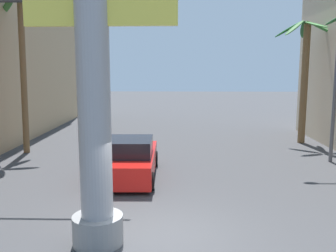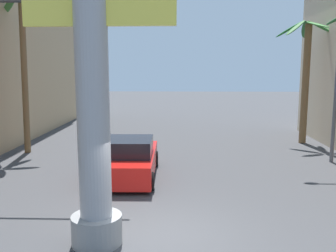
# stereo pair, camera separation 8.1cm
# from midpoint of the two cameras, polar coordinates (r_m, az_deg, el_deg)

# --- Properties ---
(ground_plane) EXTENTS (95.00, 95.00, 0.00)m
(ground_plane) POSITION_cam_midpoint_polar(r_m,az_deg,el_deg) (19.35, 0.32, -3.59)
(ground_plane) COLOR #424244
(neon_sign_pole) EXTENTS (3.78, 1.21, 10.90)m
(neon_sign_pole) POSITION_cam_midpoint_polar(r_m,az_deg,el_deg) (8.69, -11.82, 15.86)
(neon_sign_pole) COLOR #9E9EA3
(neon_sign_pole) RESTS_ON ground
(street_lamp) EXTENTS (2.71, 0.28, 7.57)m
(street_lamp) POSITION_cam_midpoint_polar(r_m,az_deg,el_deg) (17.74, 23.04, 9.47)
(street_lamp) COLOR #59595E
(street_lamp) RESTS_ON ground
(traffic_light_mast) EXTENTS (5.99, 0.32, 6.44)m
(traffic_light_mast) POSITION_cam_midpoint_polar(r_m,az_deg,el_deg) (13.86, -23.58, 9.74)
(traffic_light_mast) COLOR #333333
(traffic_light_mast) RESTS_ON ground
(car_lead) EXTENTS (2.22, 4.67, 1.56)m
(car_lead) POSITION_cam_midpoint_polar(r_m,az_deg,el_deg) (14.46, -6.30, -5.08)
(car_lead) COLOR black
(car_lead) RESTS_ON ground
(palm_tree_mid_right) EXTENTS (3.14, 3.24, 6.76)m
(palm_tree_mid_right) POSITION_cam_midpoint_polar(r_m,az_deg,el_deg) (22.11, 19.95, 8.17)
(palm_tree_mid_right) COLOR brown
(palm_tree_mid_right) RESTS_ON ground
(palm_tree_mid_left) EXTENTS (3.02, 3.10, 7.62)m
(palm_tree_mid_left) POSITION_cam_midpoint_polar(r_m,az_deg,el_deg) (19.73, -21.62, 10.47)
(palm_tree_mid_left) COLOR brown
(palm_tree_mid_left) RESTS_ON ground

